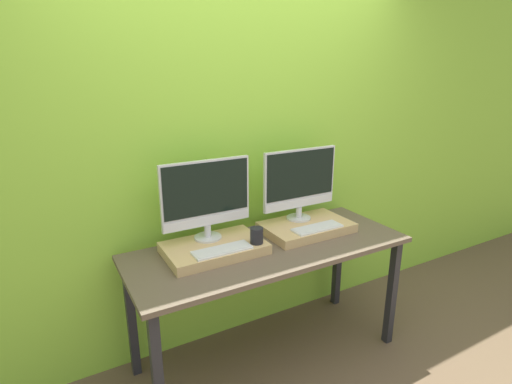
% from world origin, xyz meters
% --- Properties ---
extents(wall_back, '(8.00, 0.04, 2.60)m').
position_xyz_m(wall_back, '(0.00, 0.75, 1.30)').
color(wall_back, '#8CC638').
rests_on(wall_back, ground_plane).
extents(workbench, '(1.72, 0.68, 0.80)m').
position_xyz_m(workbench, '(0.00, 0.34, 0.71)').
color(workbench, brown).
rests_on(workbench, ground_plane).
extents(wooden_riser_left, '(0.57, 0.37, 0.06)m').
position_xyz_m(wooden_riser_left, '(-0.33, 0.42, 0.83)').
color(wooden_riser_left, tan).
rests_on(wooden_riser_left, workbench).
extents(monitor_left, '(0.55, 0.16, 0.48)m').
position_xyz_m(monitor_left, '(-0.33, 0.51, 1.12)').
color(monitor_left, silver).
rests_on(monitor_left, wooden_riser_left).
extents(keyboard_left, '(0.33, 0.12, 0.01)m').
position_xyz_m(keyboard_left, '(-0.33, 0.30, 0.87)').
color(keyboard_left, silver).
rests_on(keyboard_left, wooden_riser_left).
extents(mug, '(0.08, 0.08, 0.09)m').
position_xyz_m(mug, '(-0.11, 0.30, 0.91)').
color(mug, black).
rests_on(mug, wooden_riser_left).
extents(wooden_riser_right, '(0.57, 0.37, 0.06)m').
position_xyz_m(wooden_riser_right, '(0.33, 0.42, 0.83)').
color(wooden_riser_right, tan).
rests_on(wooden_riser_right, workbench).
extents(monitor_right, '(0.55, 0.16, 0.48)m').
position_xyz_m(monitor_right, '(0.33, 0.51, 1.12)').
color(monitor_right, silver).
rests_on(monitor_right, wooden_riser_right).
extents(keyboard_right, '(0.33, 0.12, 0.01)m').
position_xyz_m(keyboard_right, '(0.33, 0.30, 0.87)').
color(keyboard_right, silver).
rests_on(keyboard_right, wooden_riser_right).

